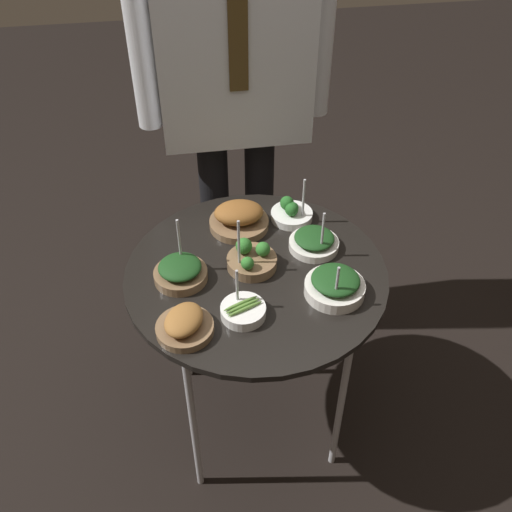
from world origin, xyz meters
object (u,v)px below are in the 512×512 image
at_px(serving_cart, 256,282).
at_px(bowl_spinach_back_left, 180,272).
at_px(bowl_roast_center, 184,324).
at_px(bowl_roast_back_right, 239,217).
at_px(bowl_spinach_mid_left, 335,285).
at_px(bowl_asparagus_front_left, 243,311).
at_px(waiter_figure, 234,64).
at_px(bowl_broccoli_near_rim, 251,259).
at_px(bowl_spinach_far_rim, 314,242).
at_px(bowl_broccoli_mid_right, 291,212).

distance_m(serving_cart, bowl_spinach_back_left, 0.21).
relative_size(bowl_roast_center, bowl_roast_back_right, 0.82).
distance_m(bowl_roast_center, bowl_roast_back_right, 0.42).
xyz_separation_m(serving_cart, bowl_spinach_mid_left, (0.18, -0.12, 0.07)).
height_order(serving_cart, bowl_spinach_back_left, bowl_spinach_back_left).
xyz_separation_m(bowl_spinach_mid_left, bowl_roast_center, (-0.38, -0.07, -0.00)).
bearing_deg(bowl_asparagus_front_left, waiter_figure, 83.40).
distance_m(bowl_spinach_back_left, bowl_roast_center, 0.18).
relative_size(serving_cart, bowl_broccoli_near_rim, 4.22).
distance_m(bowl_spinach_mid_left, bowl_spinach_far_rim, 0.18).
relative_size(serving_cart, bowl_spinach_mid_left, 4.55).
bearing_deg(bowl_broccoli_mid_right, waiter_figure, 110.85).
distance_m(bowl_spinach_mid_left, waiter_figure, 0.73).
height_order(bowl_spinach_back_left, bowl_roast_center, bowl_spinach_back_left).
bearing_deg(bowl_spinach_mid_left, bowl_spinach_far_rim, 92.57).
height_order(bowl_spinach_back_left, bowl_roast_back_right, bowl_spinach_back_left).
bearing_deg(waiter_figure, bowl_spinach_mid_left, -75.80).
bearing_deg(bowl_spinach_far_rim, waiter_figure, 108.62).
xyz_separation_m(bowl_roast_center, bowl_broccoli_mid_right, (0.34, 0.39, -0.00)).
distance_m(bowl_asparagus_front_left, bowl_broccoli_mid_right, 0.41).
height_order(bowl_broccoli_near_rim, bowl_spinach_mid_left, bowl_broccoli_near_rim).
distance_m(bowl_spinach_mid_left, bowl_asparagus_front_left, 0.24).
height_order(serving_cart, bowl_roast_back_right, bowl_roast_back_right).
bearing_deg(bowl_spinach_far_rim, bowl_roast_back_right, 145.92).
bearing_deg(bowl_roast_center, bowl_roast_back_right, 64.00).
relative_size(bowl_broccoli_near_rim, bowl_asparagus_front_left, 1.35).
bearing_deg(waiter_figure, bowl_broccoli_near_rim, -93.35).
bearing_deg(waiter_figure, bowl_roast_center, -107.49).
bearing_deg(bowl_spinach_far_rim, bowl_roast_center, -146.42).
height_order(bowl_broccoli_near_rim, bowl_roast_center, bowl_broccoli_near_rim).
relative_size(bowl_broccoli_near_rim, bowl_spinach_back_left, 1.00).
height_order(bowl_broccoli_mid_right, waiter_figure, waiter_figure).
bearing_deg(bowl_roast_back_right, serving_cart, -84.92).
bearing_deg(bowl_spinach_back_left, bowl_spinach_far_rim, 10.10).
relative_size(bowl_spinach_back_left, bowl_broccoli_mid_right, 1.12).
height_order(bowl_spinach_mid_left, bowl_broccoli_mid_right, bowl_broccoli_mid_right).
xyz_separation_m(bowl_spinach_far_rim, bowl_broccoli_mid_right, (-0.03, 0.14, 0.00)).
relative_size(bowl_broccoli_near_rim, waiter_figure, 0.10).
bearing_deg(waiter_figure, bowl_spinach_back_left, -112.79).
relative_size(serving_cart, bowl_roast_back_right, 4.08).
distance_m(serving_cart, bowl_roast_center, 0.28).
relative_size(bowl_spinach_far_rim, bowl_roast_back_right, 0.84).
bearing_deg(bowl_spinach_back_left, bowl_roast_back_right, 47.10).
xyz_separation_m(bowl_asparagus_front_left, bowl_roast_back_right, (0.04, 0.35, 0.02)).
bearing_deg(bowl_broccoli_near_rim, waiter_figure, 86.65).
bearing_deg(bowl_roast_center, waiter_figure, 72.51).
xyz_separation_m(bowl_spinach_back_left, bowl_roast_center, (-0.00, -0.18, -0.00)).
bearing_deg(bowl_spinach_mid_left, serving_cart, 147.01).
relative_size(bowl_asparagus_front_left, bowl_roast_back_right, 0.72).
height_order(serving_cart, bowl_spinach_mid_left, bowl_spinach_mid_left).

